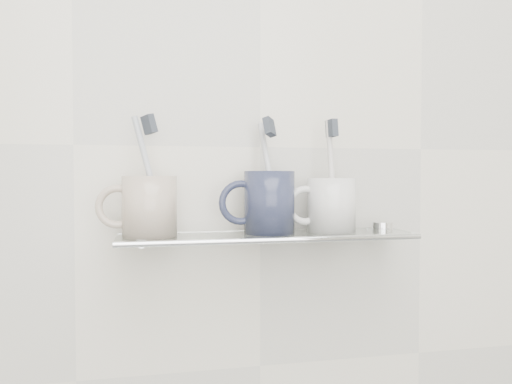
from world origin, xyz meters
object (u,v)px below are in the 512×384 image
object	(u,v)px
mug_center	(269,202)
mug_right	(331,205)
shelf_glass	(268,236)
mug_left	(150,206)

from	to	relation	value
mug_center	mug_right	world-z (taller)	mug_center
shelf_glass	mug_left	world-z (taller)	mug_left
mug_right	shelf_glass	bearing A→B (deg)	166.09
shelf_glass	mug_center	world-z (taller)	mug_center
mug_center	mug_left	bearing A→B (deg)	-156.24
shelf_glass	mug_center	xyz separation A→B (m)	(0.00, 0.00, 0.06)
shelf_glass	mug_right	world-z (taller)	mug_right
mug_left	mug_right	world-z (taller)	mug_left
mug_left	mug_center	xyz separation A→B (m)	(0.20, 0.00, 0.00)
mug_left	mug_right	distance (m)	0.31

